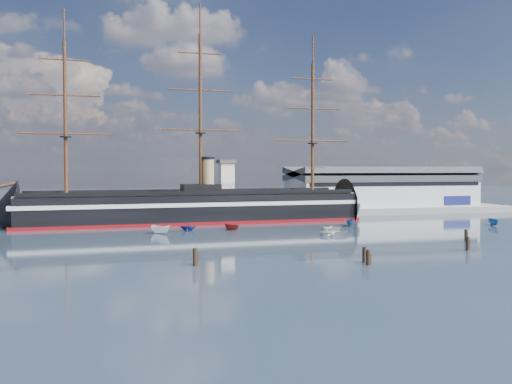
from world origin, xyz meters
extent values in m
plane|color=#1D2A39|center=(0.00, 40.00, 0.00)|extent=(600.00, 600.00, 0.00)
cube|color=slate|center=(10.00, 76.00, 0.00)|extent=(180.00, 18.00, 2.00)
cube|color=#B7BABC|center=(58.00, 80.00, 7.00)|extent=(62.00, 20.00, 10.00)
cube|color=#3F4247|center=(58.00, 80.00, 12.60)|extent=(63.00, 21.00, 2.00)
cube|color=silver|center=(3.00, 73.00, 9.00)|extent=(4.00, 4.00, 14.00)
cube|color=#3F4247|center=(3.00, 73.00, 16.50)|extent=(5.00, 5.00, 1.00)
cube|color=black|center=(-9.18, 60.00, 4.00)|extent=(88.44, 18.65, 7.00)
cube|color=silver|center=(-9.18, 60.00, 5.20)|extent=(90.45, 18.95, 1.00)
cube|color=#69090C|center=(-9.18, 60.00, 0.35)|extent=(90.45, 18.91, 0.90)
cone|color=black|center=(-55.68, 60.00, 3.70)|extent=(14.47, 16.10, 15.68)
cone|color=black|center=(37.32, 60.00, 3.70)|extent=(11.47, 16.01, 15.68)
cube|color=brown|center=(-9.18, 60.00, 7.60)|extent=(88.40, 17.37, 0.40)
cube|color=black|center=(-7.18, 60.00, 9.00)|extent=(10.18, 6.30, 2.50)
cylinder|color=#9E8958|center=(-5.18, 60.00, 12.50)|extent=(3.20, 3.20, 9.00)
cylinder|color=#381E0F|center=(-41.18, 60.00, 26.80)|extent=(0.90, 0.90, 38.00)
cylinder|color=#381E0F|center=(-7.18, 60.00, 28.80)|extent=(0.90, 0.90, 42.00)
cylinder|color=#381E0F|center=(24.82, 60.00, 25.80)|extent=(0.90, 0.90, 36.00)
imported|color=white|center=(-20.93, 36.02, 0.00)|extent=(6.25, 5.68, 2.48)
imported|color=silver|center=(14.46, 22.25, 0.00)|extent=(2.08, 3.87, 1.71)
imported|color=navy|center=(26.49, 39.28, 0.00)|extent=(5.95, 4.48, 2.26)
imported|color=navy|center=(-14.01, 40.64, 0.00)|extent=(4.79, 6.36, 2.14)
imported|color=white|center=(18.82, 33.01, 0.00)|extent=(2.11, 2.87, 1.25)
imported|color=#235289|center=(61.95, 30.55, 0.00)|extent=(5.96, 3.61, 2.24)
imported|color=maroon|center=(-4.00, 38.74, 0.00)|extent=(4.54, 4.32, 1.83)
cylinder|color=black|center=(-21.28, -7.20, 0.00)|extent=(0.64, 0.64, 3.32)
cylinder|color=black|center=(3.41, -13.90, 0.00)|extent=(0.64, 0.64, 2.96)
cylinder|color=black|center=(27.49, -4.89, 0.00)|extent=(0.64, 0.64, 3.07)
cylinder|color=black|center=(35.45, 6.16, 0.00)|extent=(0.64, 0.64, 3.00)
cylinder|color=black|center=(3.87, -11.78, 0.00)|extent=(0.64, 0.64, 3.11)
camera|label=1|loc=(-36.51, -89.34, 14.17)|focal=40.00mm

